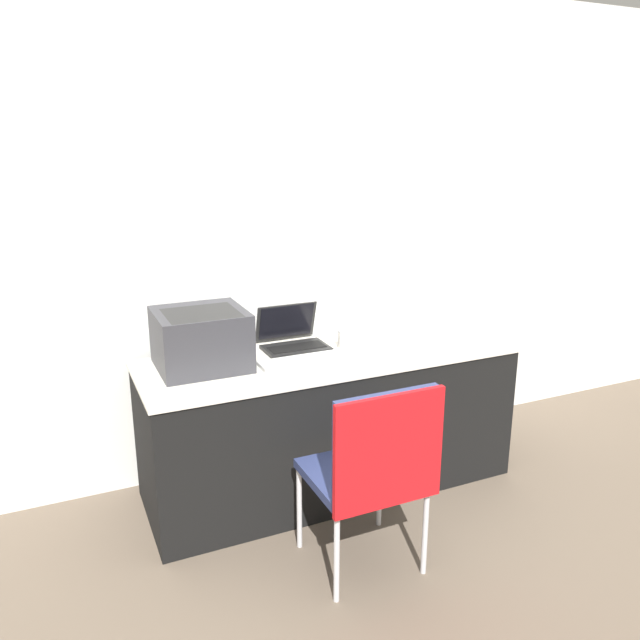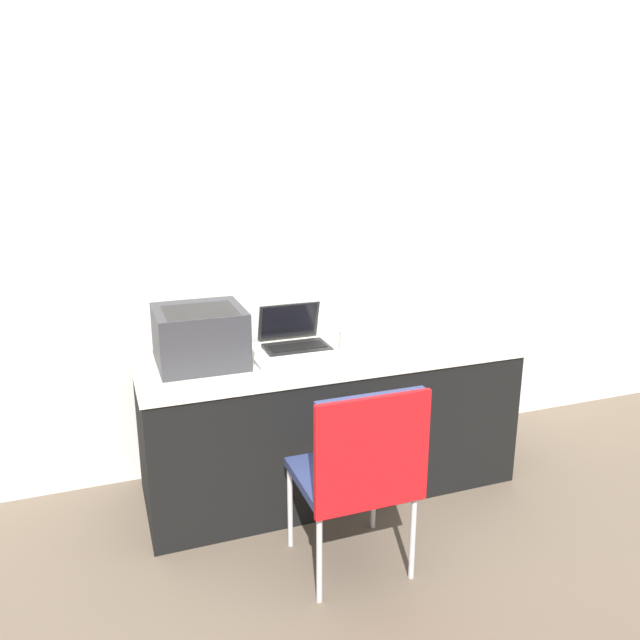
{
  "view_description": "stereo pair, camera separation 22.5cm",
  "coord_description": "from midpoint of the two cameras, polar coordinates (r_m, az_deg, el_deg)",
  "views": [
    {
      "loc": [
        -1.29,
        -2.41,
        1.78
      ],
      "look_at": [
        -0.04,
        0.35,
        0.92
      ],
      "focal_mm": 35.0,
      "sensor_mm": 36.0,
      "label": 1
    },
    {
      "loc": [
        -1.08,
        -2.49,
        1.78
      ],
      "look_at": [
        -0.04,
        0.35,
        0.92
      ],
      "focal_mm": 35.0,
      "sensor_mm": 36.0,
      "label": 2
    }
  ],
  "objects": [
    {
      "name": "ground_plane",
      "position": [
        3.25,
        4.98,
        -17.36
      ],
      "size": [
        14.0,
        14.0,
        0.0
      ],
      "primitive_type": "plane",
      "color": "#6B5B4C"
    },
    {
      "name": "wall_back",
      "position": [
        3.44,
        0.24,
        7.89
      ],
      "size": [
        8.0,
        0.05,
        2.6
      ],
      "color": "silver",
      "rests_on": "ground_plane"
    },
    {
      "name": "table",
      "position": [
        3.33,
        2.79,
        -9.22
      ],
      "size": [
        1.93,
        0.66,
        0.74
      ],
      "color": "black",
      "rests_on": "ground_plane"
    },
    {
      "name": "printer",
      "position": [
        3.04,
        -8.86,
        -1.33
      ],
      "size": [
        0.42,
        0.4,
        0.28
      ],
      "color": "#333338",
      "rests_on": "table"
    },
    {
      "name": "laptop_left",
      "position": [
        3.29,
        -0.43,
        -1.65
      ],
      "size": [
        0.33,
        0.28,
        0.22
      ],
      "color": "black",
      "rests_on": "table"
    },
    {
      "name": "external_keyboard",
      "position": [
        3.08,
        0.49,
        -3.71
      ],
      "size": [
        0.46,
        0.14,
        0.02
      ],
      "color": "silver",
      "rests_on": "table"
    },
    {
      "name": "coffee_cup",
      "position": [
        3.26,
        4.43,
        -1.84
      ],
      "size": [
        0.08,
        0.08,
        0.1
      ],
      "color": "white",
      "rests_on": "table"
    },
    {
      "name": "chair",
      "position": [
        2.58,
        6.37,
        -13.0
      ],
      "size": [
        0.47,
        0.45,
        0.87
      ],
      "color": "navy",
      "rests_on": "ground_plane"
    }
  ]
}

